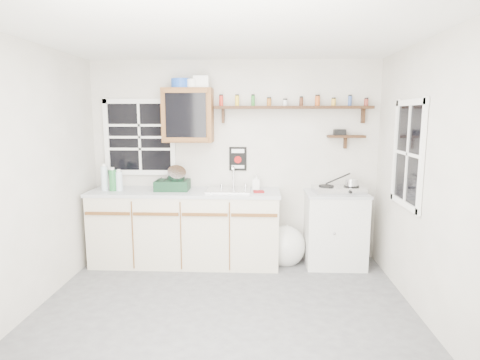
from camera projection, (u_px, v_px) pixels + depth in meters
The scene contains 18 objects.
room at pixel (223, 182), 3.51m from camera, with size 3.64×3.24×2.54m.
main_cabinet at pixel (186, 227), 4.95m from camera, with size 2.31×0.63×0.92m.
right_cabinet at pixel (335, 229), 4.89m from camera, with size 0.73×0.57×0.91m.
sink at pixel (229, 190), 4.85m from camera, with size 0.52×0.44×0.29m.
upper_cabinet at pixel (188, 115), 4.87m from camera, with size 0.60×0.32×0.65m.
upper_cabinet_clutter at pixel (189, 83), 4.81m from camera, with size 0.46×0.24×0.14m.
spice_shelf at pixel (293, 107), 4.86m from camera, with size 1.91×0.18×0.35m.
secondary_shelf at pixel (344, 136), 4.90m from camera, with size 0.45×0.16×0.24m.
warning_sign at pixel (238, 159), 5.07m from camera, with size 0.22×0.02×0.30m.
window_back at pixel (140, 137), 5.08m from camera, with size 0.93×0.03×0.98m.
window_right at pixel (408, 154), 3.94m from camera, with size 0.03×0.78×1.08m.
water_bottles at pixel (112, 180), 4.85m from camera, with size 0.26×0.10×0.33m.
dish_rack at pixel (174, 182), 4.89m from camera, with size 0.41×0.32×0.31m.
soap_bottle at pixel (256, 182), 4.92m from camera, with size 0.09×0.09×0.19m, color silver.
rag at pixel (259, 192), 4.76m from camera, with size 0.13×0.11×0.02m, color maroon.
hotplate at pixel (339, 189), 4.79m from camera, with size 0.63×0.39×0.09m.
saucepan at pixel (351, 183), 4.78m from camera, with size 0.37×0.17×0.16m.
trash_bag at pixel (285, 246), 4.97m from camera, with size 0.46×0.41×0.52m.
Camera 1 is at (0.31, -3.46, 1.83)m, focal length 30.00 mm.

